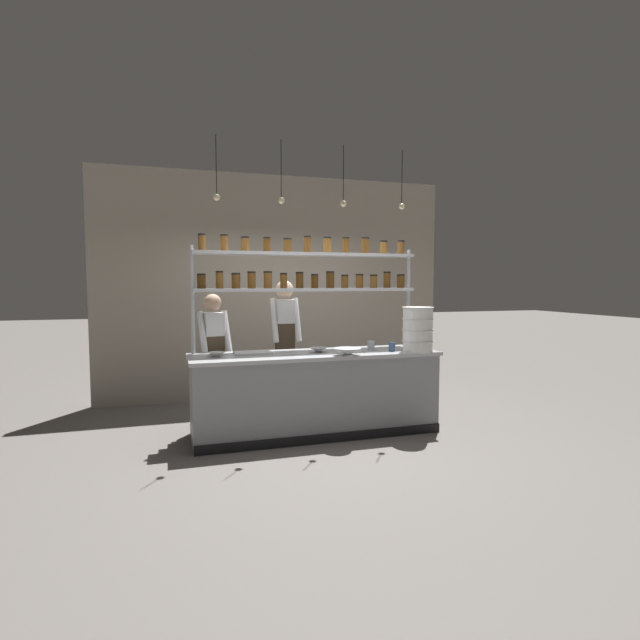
{
  "coord_description": "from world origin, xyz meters",
  "views": [
    {
      "loc": [
        -1.58,
        -5.3,
        1.7
      ],
      "look_at": [
        0.11,
        0.2,
        1.27
      ],
      "focal_mm": 28.0,
      "sensor_mm": 36.0,
      "label": 1
    }
  ],
  "objects_px": {
    "prep_bowl_near_left": "(217,354)",
    "serving_cup_front": "(392,347)",
    "chef_left": "(214,352)",
    "chef_center": "(285,338)",
    "cutting_board": "(253,353)",
    "prep_bowl_center_front": "(319,350)",
    "spice_shelf_unit": "(308,275)",
    "serving_cup_by_board": "(371,345)",
    "container_stack": "(418,329)",
    "prep_bowl_center_back": "(348,352)"
  },
  "relations": [
    {
      "from": "chef_center",
      "to": "cutting_board",
      "type": "bearing_deg",
      "value": -128.36
    },
    {
      "from": "cutting_board",
      "to": "prep_bowl_near_left",
      "type": "bearing_deg",
      "value": -167.33
    },
    {
      "from": "container_stack",
      "to": "serving_cup_front",
      "type": "bearing_deg",
      "value": 161.45
    },
    {
      "from": "chef_left",
      "to": "container_stack",
      "type": "bearing_deg",
      "value": -34.14
    },
    {
      "from": "chef_left",
      "to": "cutting_board",
      "type": "xyz_separation_m",
      "value": [
        0.38,
        -0.47,
        0.04
      ]
    },
    {
      "from": "spice_shelf_unit",
      "to": "prep_bowl_near_left",
      "type": "distance_m",
      "value": 1.42
    },
    {
      "from": "container_stack",
      "to": "prep_bowl_near_left",
      "type": "distance_m",
      "value": 2.25
    },
    {
      "from": "spice_shelf_unit",
      "to": "container_stack",
      "type": "bearing_deg",
      "value": -26.76
    },
    {
      "from": "prep_bowl_near_left",
      "to": "serving_cup_by_board",
      "type": "distance_m",
      "value": 1.77
    },
    {
      "from": "container_stack",
      "to": "prep_bowl_center_front",
      "type": "distance_m",
      "value": 1.15
    },
    {
      "from": "cutting_board",
      "to": "serving_cup_front",
      "type": "bearing_deg",
      "value": -9.34
    },
    {
      "from": "container_stack",
      "to": "prep_bowl_center_back",
      "type": "relative_size",
      "value": 1.71
    },
    {
      "from": "prep_bowl_near_left",
      "to": "serving_cup_front",
      "type": "xyz_separation_m",
      "value": [
        1.95,
        -0.17,
        0.03
      ]
    },
    {
      "from": "prep_bowl_center_front",
      "to": "chef_center",
      "type": "bearing_deg",
      "value": 104.75
    },
    {
      "from": "prep_bowl_center_back",
      "to": "serving_cup_by_board",
      "type": "distance_m",
      "value": 0.54
    },
    {
      "from": "chef_center",
      "to": "prep_bowl_center_back",
      "type": "xyz_separation_m",
      "value": [
        0.44,
        -1.09,
        -0.04
      ]
    },
    {
      "from": "chef_left",
      "to": "serving_cup_by_board",
      "type": "distance_m",
      "value": 1.84
    },
    {
      "from": "serving_cup_by_board",
      "to": "cutting_board",
      "type": "bearing_deg",
      "value": 176.88
    },
    {
      "from": "prep_bowl_center_front",
      "to": "serving_cup_by_board",
      "type": "distance_m",
      "value": 0.65
    },
    {
      "from": "cutting_board",
      "to": "prep_bowl_center_front",
      "type": "distance_m",
      "value": 0.73
    },
    {
      "from": "cutting_board",
      "to": "prep_bowl_center_front",
      "type": "relative_size",
      "value": 1.97
    },
    {
      "from": "chef_left",
      "to": "serving_cup_front",
      "type": "distance_m",
      "value": 2.07
    },
    {
      "from": "container_stack",
      "to": "cutting_board",
      "type": "bearing_deg",
      "value": 169.23
    },
    {
      "from": "prep_bowl_center_back",
      "to": "chef_left",
      "type": "bearing_deg",
      "value": 146.32
    },
    {
      "from": "cutting_board",
      "to": "prep_bowl_near_left",
      "type": "xyz_separation_m",
      "value": [
        -0.4,
        -0.09,
        0.01
      ]
    },
    {
      "from": "container_stack",
      "to": "serving_cup_by_board",
      "type": "height_order",
      "value": "container_stack"
    },
    {
      "from": "serving_cup_front",
      "to": "chef_left",
      "type": "bearing_deg",
      "value": 159.46
    },
    {
      "from": "prep_bowl_center_front",
      "to": "serving_cup_by_board",
      "type": "bearing_deg",
      "value": 3.04
    },
    {
      "from": "cutting_board",
      "to": "prep_bowl_center_front",
      "type": "bearing_deg",
      "value": -8.58
    },
    {
      "from": "prep_bowl_near_left",
      "to": "serving_cup_by_board",
      "type": "bearing_deg",
      "value": 0.48
    },
    {
      "from": "chef_center",
      "to": "container_stack",
      "type": "relative_size",
      "value": 3.41
    },
    {
      "from": "prep_bowl_near_left",
      "to": "prep_bowl_center_back",
      "type": "height_order",
      "value": "prep_bowl_center_back"
    },
    {
      "from": "chef_center",
      "to": "container_stack",
      "type": "bearing_deg",
      "value": -38.48
    },
    {
      "from": "cutting_board",
      "to": "prep_bowl_near_left",
      "type": "height_order",
      "value": "prep_bowl_near_left"
    },
    {
      "from": "prep_bowl_near_left",
      "to": "prep_bowl_center_back",
      "type": "relative_size",
      "value": 0.61
    },
    {
      "from": "cutting_board",
      "to": "serving_cup_front",
      "type": "distance_m",
      "value": 1.58
    },
    {
      "from": "chef_center",
      "to": "cutting_board",
      "type": "distance_m",
      "value": 0.85
    },
    {
      "from": "prep_bowl_near_left",
      "to": "serving_cup_by_board",
      "type": "relative_size",
      "value": 1.73
    },
    {
      "from": "prep_bowl_center_back",
      "to": "serving_cup_front",
      "type": "bearing_deg",
      "value": 15.44
    },
    {
      "from": "chef_center",
      "to": "cutting_board",
      "type": "height_order",
      "value": "chef_center"
    },
    {
      "from": "chef_center",
      "to": "spice_shelf_unit",
      "type": "bearing_deg",
      "value": -69.4
    },
    {
      "from": "cutting_board",
      "to": "serving_cup_by_board",
      "type": "relative_size",
      "value": 3.82
    },
    {
      "from": "container_stack",
      "to": "cutting_board",
      "type": "xyz_separation_m",
      "value": [
        -1.83,
        0.35,
        -0.24
      ]
    },
    {
      "from": "prep_bowl_near_left",
      "to": "prep_bowl_center_front",
      "type": "bearing_deg",
      "value": -1.0
    },
    {
      "from": "chef_left",
      "to": "serving_cup_by_board",
      "type": "height_order",
      "value": "chef_left"
    },
    {
      "from": "chef_left",
      "to": "chef_center",
      "type": "height_order",
      "value": "chef_center"
    },
    {
      "from": "chef_left",
      "to": "cutting_board",
      "type": "relative_size",
      "value": 3.93
    },
    {
      "from": "chef_center",
      "to": "prep_bowl_near_left",
      "type": "bearing_deg",
      "value": -140.98
    },
    {
      "from": "spice_shelf_unit",
      "to": "serving_cup_by_board",
      "type": "relative_size",
      "value": 25.42
    },
    {
      "from": "cutting_board",
      "to": "spice_shelf_unit",
      "type": "bearing_deg",
      "value": 18.07
    }
  ]
}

